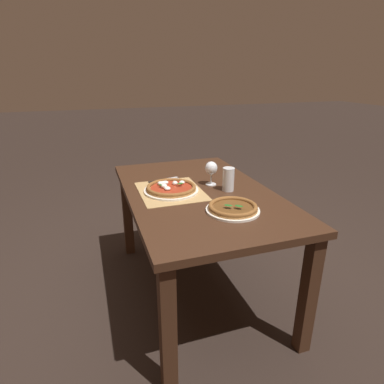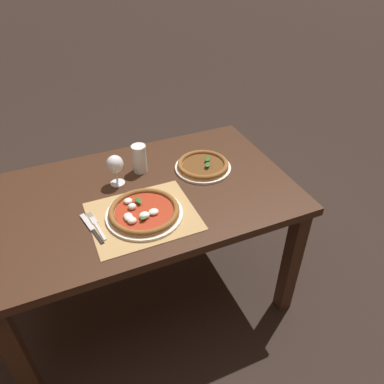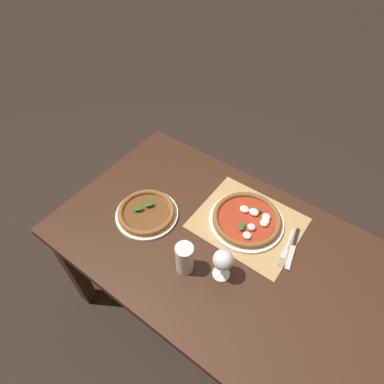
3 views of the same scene
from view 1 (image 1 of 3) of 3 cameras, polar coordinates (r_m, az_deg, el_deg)
name	(u,v)px [view 1 (image 1 of 3)]	position (r m, az deg, el deg)	size (l,w,h in m)	color
ground_plane	(197,289)	(2.35, 0.97, -16.90)	(24.00, 24.00, 0.00)	black
dining_table	(198,205)	(2.02, 1.08, -2.40)	(1.43, 0.87, 0.74)	#382114
paper_placemat	(171,191)	(1.98, -3.80, 0.16)	(0.45, 0.38, 0.00)	#A88451
pizza_near	(171,188)	(1.96, -3.75, 0.68)	(0.33, 0.33, 0.05)	silver
pizza_far	(233,208)	(1.70, 7.26, -2.83)	(0.29, 0.29, 0.04)	silver
wine_glass	(211,169)	(2.06, 3.43, 4.09)	(0.08, 0.08, 0.16)	silver
pint_glass	(228,180)	(1.98, 6.48, 2.18)	(0.07, 0.07, 0.15)	silver
fork	(166,181)	(2.16, -4.70, 2.05)	(0.04, 0.20, 0.00)	#B7B7BC
knife	(163,180)	(2.18, -5.12, 2.19)	(0.06, 0.21, 0.01)	black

